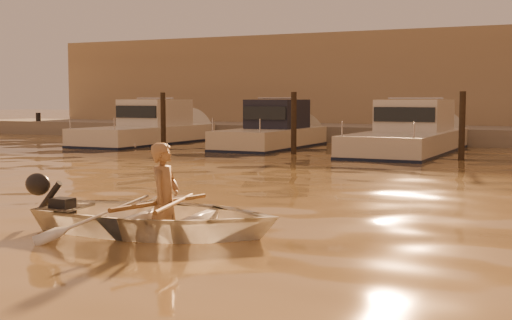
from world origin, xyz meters
The scene contains 16 objects.
ground_plane centered at (0.00, 0.00, 0.00)m, with size 160.00×160.00×0.00m, color olive.
dinghy centered at (-1.85, 0.46, 0.23)m, with size 2.41×3.37×0.70m, color white.
person centered at (-1.75, 0.47, 0.46)m, with size 0.55×0.36×1.52m, color #A37951.
outboard_motor centered at (-3.34, 0.27, 0.28)m, with size 0.90×0.40×0.70m, color black, non-canonical shape.
oar_port centered at (-1.61, 0.49, 0.42)m, with size 0.06×0.06×2.10m, color brown.
oar_starboard centered at (-1.80, 0.46, 0.42)m, with size 0.06×0.06×2.10m, color brown.
moored_boat_0 centered at (-12.76, 16.00, 0.62)m, with size 2.44×7.70×1.75m, color silver, non-canonical shape.
moored_boat_1 centered at (-7.32, 16.00, 0.62)m, with size 2.18×6.52×1.75m, color beige, non-canonical shape.
moored_boat_2 centered at (-2.28, 16.00, 0.62)m, with size 2.62×8.65×1.75m, color beige, non-canonical shape.
piling_0 centered at (-10.50, 13.80, 0.90)m, with size 0.18×0.18×2.20m, color #2D2319.
piling_1 centered at (-5.50, 13.80, 0.90)m, with size 0.18×0.18×2.20m, color #2D2319.
piling_2 centered at (-0.20, 13.80, 0.90)m, with size 0.18×0.18×2.20m, color #2D2319.
fender_a centered at (-11.66, 13.54, 0.10)m, with size 0.30×0.30×0.30m, color white.
fender_b centered at (-7.16, 13.54, 0.10)m, with size 0.30×0.30×0.30m, color orange.
fender_c centered at (-2.91, 12.61, 0.10)m, with size 0.30×0.30×0.30m, color silver.
quay centered at (0.00, 21.50, 0.15)m, with size 52.00×4.00×1.00m, color gray.
Camera 1 is at (3.41, -7.43, 1.80)m, focal length 50.00 mm.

